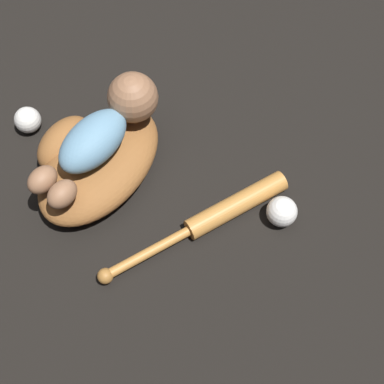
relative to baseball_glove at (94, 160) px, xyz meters
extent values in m
plane|color=black|center=(-0.02, 0.04, -0.05)|extent=(6.00, 6.00, 0.00)
ellipsoid|color=#935B2D|center=(0.01, -0.02, 0.00)|extent=(0.40, 0.33, 0.10)
ellipsoid|color=#935B2D|center=(-0.03, 0.08, 0.00)|extent=(0.18, 0.15, 0.10)
ellipsoid|color=#6693B2|center=(0.01, -0.02, 0.09)|extent=(0.20, 0.16, 0.09)
sphere|color=#936647|center=(0.13, 0.03, 0.11)|extent=(0.11, 0.11, 0.11)
ellipsoid|color=#936647|center=(-0.12, -0.03, 0.08)|extent=(0.08, 0.07, 0.05)
ellipsoid|color=#936647|center=(-0.10, -0.08, 0.08)|extent=(0.08, 0.07, 0.05)
cylinder|color=#C6843D|center=(0.21, -0.26, -0.03)|extent=(0.25, 0.06, 0.05)
cylinder|color=#C6843D|center=(-0.01, -0.25, -0.03)|extent=(0.20, 0.03, 0.02)
sphere|color=#A97034|center=(-0.11, -0.25, -0.03)|extent=(0.03, 0.03, 0.03)
sphere|color=white|center=(0.28, -0.33, -0.01)|extent=(0.07, 0.07, 0.07)
sphere|color=white|center=(-0.08, 0.20, -0.02)|extent=(0.06, 0.06, 0.06)
camera|label=1|loc=(-0.17, -0.66, 1.03)|focal=50.00mm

